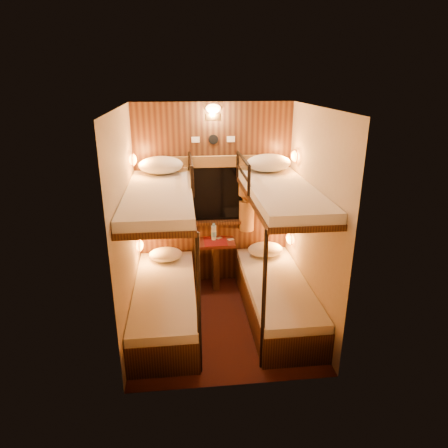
{
  "coord_description": "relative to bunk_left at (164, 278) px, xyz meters",
  "views": [
    {
      "loc": [
        -0.41,
        -3.97,
        2.68
      ],
      "look_at": [
        0.04,
        0.15,
        1.15
      ],
      "focal_mm": 32.0,
      "sensor_mm": 36.0,
      "label": 1
    }
  ],
  "objects": [
    {
      "name": "wall_back",
      "position": [
        0.65,
        0.98,
        0.64
      ],
      "size": [
        2.4,
        0.0,
        2.4
      ],
      "primitive_type": "plane",
      "rotation": [
        1.57,
        0.0,
        0.0
      ],
      "color": "#C6B293",
      "rests_on": "floor"
    },
    {
      "name": "sachet_a",
      "position": [
        0.86,
        0.82,
        0.09
      ],
      "size": [
        0.09,
        0.08,
        0.01
      ],
      "primitive_type": "cube",
      "rotation": [
        0.0,
        0.0,
        0.36
      ],
      "color": "silver",
      "rests_on": "table"
    },
    {
      "name": "wall_right",
      "position": [
        1.65,
        -0.07,
        0.64
      ],
      "size": [
        0.0,
        2.4,
        2.4
      ],
      "primitive_type": "plane",
      "rotation": [
        1.57,
        0.0,
        -1.57
      ],
      "color": "#C6B293",
      "rests_on": "floor"
    },
    {
      "name": "wall_left",
      "position": [
        -0.35,
        -0.07,
        0.64
      ],
      "size": [
        0.0,
        2.4,
        2.4
      ],
      "primitive_type": "plane",
      "rotation": [
        1.57,
        0.0,
        1.57
      ],
      "color": "#C6B293",
      "rests_on": "floor"
    },
    {
      "name": "pillow_upper_right",
      "position": [
        1.3,
        0.69,
        1.14
      ],
      "size": [
        0.55,
        0.39,
        0.21
      ],
      "primitive_type": "ellipsoid",
      "color": "white",
      "rests_on": "bunk_right"
    },
    {
      "name": "back_fixtures",
      "position": [
        0.65,
        0.93,
        1.69
      ],
      "size": [
        0.54,
        0.09,
        0.48
      ],
      "color": "black",
      "rests_on": "back_panel"
    },
    {
      "name": "pillow_upper_left",
      "position": [
        -0.0,
        0.71,
        1.13
      ],
      "size": [
        0.53,
        0.38,
        0.21
      ],
      "primitive_type": "ellipsoid",
      "color": "white",
      "rests_on": "bunk_left"
    },
    {
      "name": "pillow_lower_right",
      "position": [
        1.3,
        0.68,
        -0.01
      ],
      "size": [
        0.46,
        0.33,
        0.18
      ],
      "primitive_type": "ellipsoid",
      "color": "white",
      "rests_on": "bunk_right"
    },
    {
      "name": "bunk_left",
      "position": [
        0.0,
        0.0,
        0.0
      ],
      "size": [
        0.72,
        1.9,
        1.82
      ],
      "color": "black",
      "rests_on": "floor"
    },
    {
      "name": "sachet_b",
      "position": [
        0.71,
        0.88,
        0.09
      ],
      "size": [
        0.1,
        0.09,
        0.01
      ],
      "primitive_type": "cube",
      "rotation": [
        0.0,
        0.0,
        0.58
      ],
      "color": "silver",
      "rests_on": "table"
    },
    {
      "name": "window",
      "position": [
        0.65,
        0.94,
        0.62
      ],
      "size": [
        1.0,
        0.12,
        0.79
      ],
      "color": "black",
      "rests_on": "back_panel"
    },
    {
      "name": "wall_front",
      "position": [
        0.65,
        -1.12,
        0.64
      ],
      "size": [
        2.4,
        0.0,
        2.4
      ],
      "primitive_type": "plane",
      "rotation": [
        -1.57,
        0.0,
        0.0
      ],
      "color": "#C6B293",
      "rests_on": "floor"
    },
    {
      "name": "pillow_lower_left",
      "position": [
        -0.0,
        0.68,
        -0.02
      ],
      "size": [
        0.43,
        0.31,
        0.17
      ],
      "primitive_type": "ellipsoid",
      "color": "white",
      "rests_on": "bunk_left"
    },
    {
      "name": "bottle_left",
      "position": [
        0.63,
        0.83,
        0.19
      ],
      "size": [
        0.07,
        0.07,
        0.23
      ],
      "rotation": [
        0.0,
        0.0,
        -0.35
      ],
      "color": "#99BFE5",
      "rests_on": "table"
    },
    {
      "name": "bunk_right",
      "position": [
        1.3,
        0.0,
        0.0
      ],
      "size": [
        0.72,
        1.9,
        1.82
      ],
      "color": "black",
      "rests_on": "floor"
    },
    {
      "name": "curtains",
      "position": [
        0.65,
        0.9,
        0.71
      ],
      "size": [
        1.1,
        0.22,
        1.0
      ],
      "color": "brown",
      "rests_on": "back_panel"
    },
    {
      "name": "table",
      "position": [
        0.65,
        0.78,
        -0.14
      ],
      "size": [
        0.5,
        0.34,
        0.66
      ],
      "color": "#501712",
      "rests_on": "floor"
    },
    {
      "name": "reading_lamps",
      "position": [
        0.65,
        0.63,
        0.68
      ],
      "size": [
        2.0,
        0.2,
        1.25
      ],
      "color": "orange",
      "rests_on": "wall_left"
    },
    {
      "name": "floor",
      "position": [
        0.65,
        -0.07,
        -0.56
      ],
      "size": [
        2.1,
        2.1,
        0.0
      ],
      "primitive_type": "plane",
      "color": "#33160E",
      "rests_on": "ground"
    },
    {
      "name": "back_panel",
      "position": [
        0.65,
        0.97,
        0.64
      ],
      "size": [
        2.0,
        0.03,
        2.4
      ],
      "primitive_type": "cube",
      "color": "black",
      "rests_on": "floor"
    },
    {
      "name": "ceiling",
      "position": [
        0.65,
        -0.07,
        1.84
      ],
      "size": [
        2.1,
        2.1,
        0.0
      ],
      "primitive_type": "plane",
      "rotation": [
        3.14,
        0.0,
        0.0
      ],
      "color": "silver",
      "rests_on": "wall_back"
    },
    {
      "name": "bottle_right",
      "position": [
        0.64,
        0.85,
        0.19
      ],
      "size": [
        0.07,
        0.07,
        0.24
      ],
      "rotation": [
        0.0,
        0.0,
        0.03
      ],
      "color": "#99BFE5",
      "rests_on": "table"
    }
  ]
}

